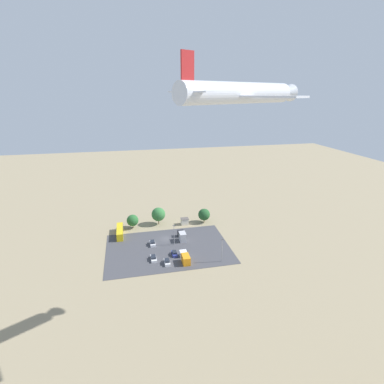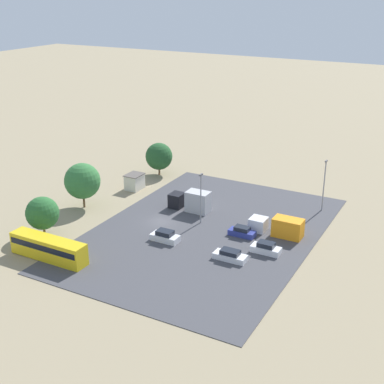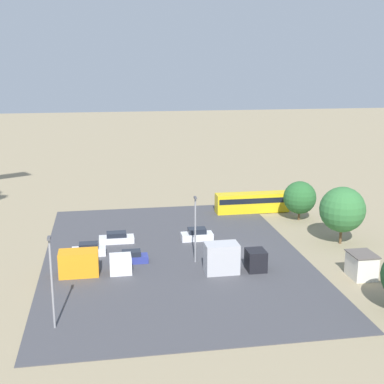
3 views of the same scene
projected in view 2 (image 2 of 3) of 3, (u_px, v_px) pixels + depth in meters
name	position (u px, v px, depth m)	size (l,w,h in m)	color
ground_plane	(161.00, 222.00, 85.63)	(400.00, 400.00, 0.00)	gray
parking_lot_surface	(206.00, 232.00, 82.05)	(46.09, 32.10, 0.08)	#424247
shed_building	(135.00, 182.00, 98.88)	(3.46, 2.81, 2.88)	silver
bus	(49.00, 248.00, 73.56)	(2.54, 11.90, 3.10)	gold
parked_car_0	(266.00, 248.00, 75.51)	(1.86, 4.22, 1.60)	silver
parked_car_1	(230.00, 256.00, 73.63)	(1.90, 4.68, 1.45)	silver
parked_car_2	(242.00, 232.00, 80.61)	(1.74, 4.03, 1.48)	navy
parked_car_3	(165.00, 236.00, 79.00)	(1.96, 4.31, 1.65)	silver
parked_truck_0	(192.00, 201.00, 89.30)	(2.49, 7.12, 3.51)	black
parked_truck_1	(279.00, 227.00, 80.68)	(2.52, 8.20, 2.88)	silver
tree_near_shed	(82.00, 181.00, 89.61)	(6.08, 6.08, 7.80)	brown
tree_apron_mid	(159.00, 156.00, 105.47)	(5.34, 5.34, 6.49)	brown
tree_apron_far	(42.00, 213.00, 80.00)	(5.02, 5.02, 6.10)	brown
light_pole_lot_centre	(201.00, 196.00, 83.58)	(0.90, 0.28, 8.21)	gray
light_pole_lot_edge	(324.00, 183.00, 88.14)	(0.90, 0.28, 8.78)	gray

